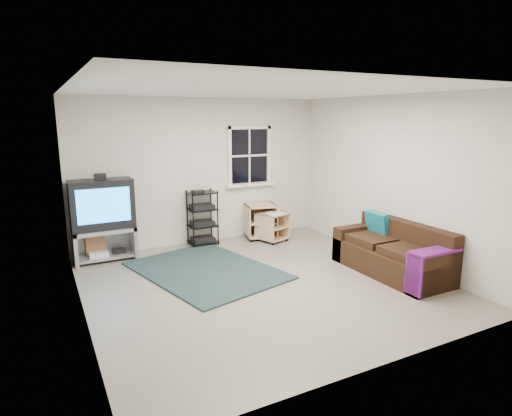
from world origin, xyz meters
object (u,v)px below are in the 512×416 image
av_rack (203,221)px  sofa (393,254)px  side_table_right (271,224)px  tv_unit (103,213)px  side_table_left (260,220)px

av_rack → sofa: (1.99, -2.64, -0.15)m
av_rack → side_table_right: 1.28m
tv_unit → side_table_left: size_ratio=2.12×
av_rack → side_table_left: size_ratio=1.51×
side_table_right → side_table_left: bearing=106.5°
av_rack → side_table_right: size_ratio=1.64×
tv_unit → side_table_left: tv_unit is taller
av_rack → side_table_left: bearing=-2.6°
side_table_left → side_table_right: (0.09, -0.30, -0.04)m
side_table_right → sofa: 2.42m
tv_unit → av_rack: bearing=2.0°
side_table_right → sofa: bearing=-71.5°
side_table_right → sofa: (0.77, -2.29, -0.02)m
side_table_left → side_table_right: size_ratio=1.09×
tv_unit → side_table_right: tv_unit is taller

